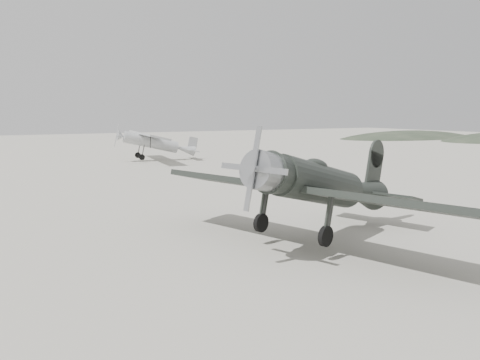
# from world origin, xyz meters

# --- Properties ---
(ground) EXTENTS (160.00, 160.00, 0.00)m
(ground) POSITION_xyz_m (0.00, 0.00, 0.00)
(ground) COLOR #B0AE9C
(ground) RESTS_ON ground
(hill_northeast) EXTENTS (32.00, 16.00, 5.20)m
(hill_northeast) POSITION_xyz_m (50.00, 40.00, 0.00)
(hill_northeast) COLOR #293526
(hill_northeast) RESTS_ON ground
(lowwing_monoplane) EXTENTS (7.69, 10.54, 3.42)m
(lowwing_monoplane) POSITION_xyz_m (-1.00, -1.51, 1.81)
(lowwing_monoplane) COLOR black
(lowwing_monoplane) RESTS_ON ground
(highwing_monoplane) EXTENTS (6.98, 9.82, 2.78)m
(highwing_monoplane) POSITION_xyz_m (2.39, 25.25, 1.74)
(highwing_monoplane) COLOR #999C9E
(highwing_monoplane) RESTS_ON ground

